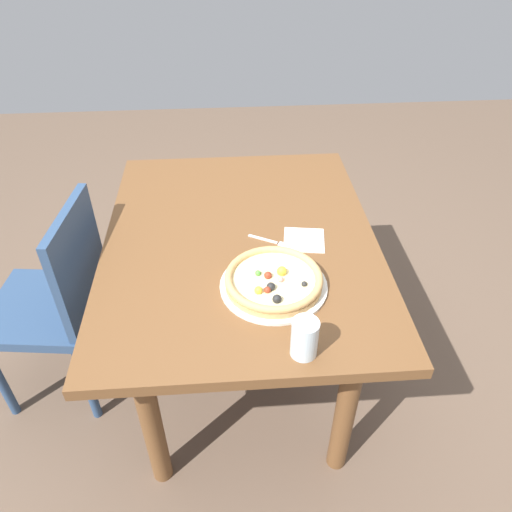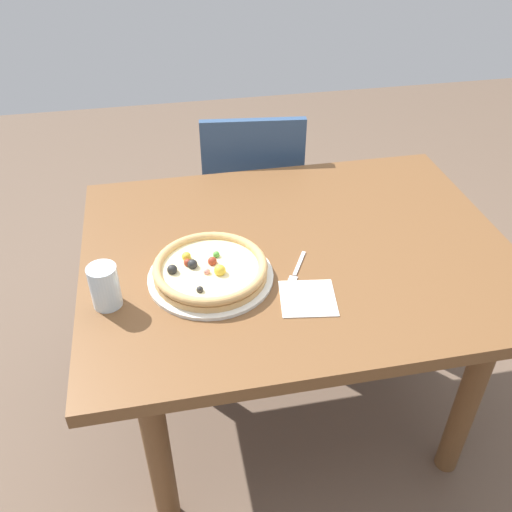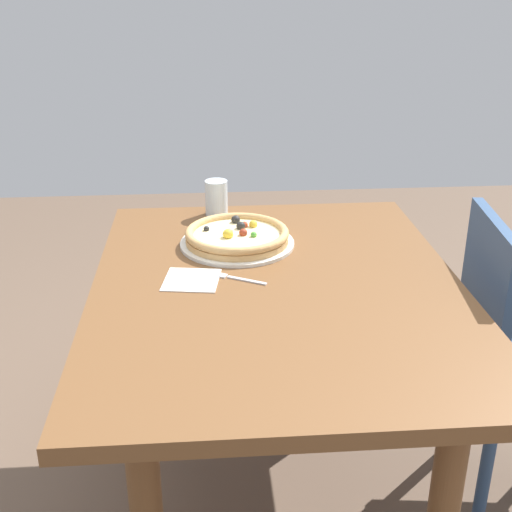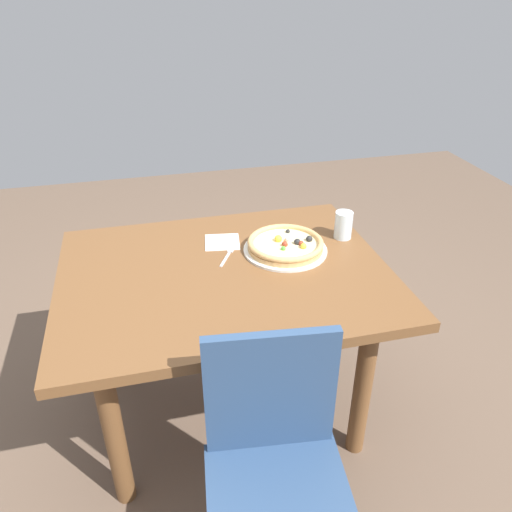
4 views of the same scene
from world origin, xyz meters
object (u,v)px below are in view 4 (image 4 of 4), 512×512
(plate, at_px, (285,250))
(dining_table, at_px, (226,293))
(drinking_glass, at_px, (343,225))
(napkin, at_px, (222,242))
(chair_near, at_px, (276,470))
(pizza, at_px, (286,244))
(fork, at_px, (228,254))

(plate, bearing_deg, dining_table, -161.08)
(drinking_glass, bearing_deg, napkin, 171.14)
(chair_near, distance_m, pizza, 0.87)
(fork, relative_size, drinking_glass, 1.32)
(plate, height_order, pizza, pizza)
(plate, xyz_separation_m, drinking_glass, (0.27, 0.05, 0.05))
(pizza, height_order, napkin, pizza)
(chair_near, height_order, fork, chair_near)
(chair_near, distance_m, plate, 0.86)
(chair_near, xyz_separation_m, drinking_glass, (0.52, 0.83, 0.31))
(plate, height_order, drinking_glass, drinking_glass)
(plate, distance_m, fork, 0.23)
(chair_near, relative_size, napkin, 6.24)
(pizza, bearing_deg, napkin, 150.60)
(dining_table, height_order, plate, plate)
(plate, distance_m, pizza, 0.03)
(pizza, bearing_deg, chair_near, -108.19)
(pizza, relative_size, napkin, 2.17)
(dining_table, distance_m, napkin, 0.25)
(pizza, height_order, fork, pizza)
(drinking_glass, bearing_deg, plate, -168.71)
(napkin, bearing_deg, dining_table, -98.11)
(dining_table, bearing_deg, fork, 72.22)
(plate, relative_size, drinking_glass, 2.90)
(chair_near, distance_m, napkin, 0.94)
(dining_table, relative_size, plate, 3.65)
(plate, relative_size, fork, 2.19)
(plate, xyz_separation_m, pizza, (0.00, -0.00, 0.03))
(plate, distance_m, napkin, 0.27)
(chair_near, height_order, napkin, chair_near)
(pizza, bearing_deg, dining_table, -161.16)
(chair_near, xyz_separation_m, pizza, (0.26, 0.78, 0.28))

